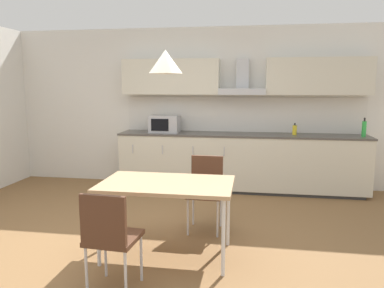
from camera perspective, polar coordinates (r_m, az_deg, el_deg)
The scene contains 12 objects.
ground_plane at distance 4.20m, azimuth -6.27°, elevation -15.22°, with size 9.24×7.90×0.02m, color brown.
wall_back at distance 6.47m, azimuth -0.12°, elevation 5.62°, with size 7.39×0.10×2.66m, color silver.
kitchen_counter at distance 6.15m, azimuth 7.40°, elevation -2.72°, with size 3.96×0.62×0.93m.
backsplash_tile at distance 6.33m, azimuth 7.62°, elevation 4.47°, with size 3.94×0.02×0.58m, color silver.
upper_wall_cabinets at distance 6.16m, azimuth 7.70°, elevation 10.04°, with size 3.94×0.40×0.57m.
microwave at distance 6.22m, azimuth -4.19°, elevation 3.08°, with size 0.48×0.35×0.28m.
bottle_green at distance 6.23m, azimuth 24.74°, elevation 2.13°, with size 0.06×0.06×0.29m.
bottle_yellow at distance 6.11m, azimuth 15.37°, elevation 2.09°, with size 0.07×0.07×0.18m.
dining_table at distance 3.73m, azimuth -3.86°, elevation -6.62°, with size 1.30×0.79×0.76m.
chair_near_left at distance 3.17m, azimuth -12.49°, elevation -12.98°, with size 0.43×0.43×0.87m.
chair_far_right at distance 4.47m, azimuth 2.13°, elevation -6.29°, with size 0.41×0.41×0.87m.
pendant_lamp at distance 3.60m, azimuth -4.07°, elevation 12.40°, with size 0.32×0.32×0.22m, color silver.
Camera 1 is at (1.05, -3.69, 1.70)m, focal length 35.00 mm.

